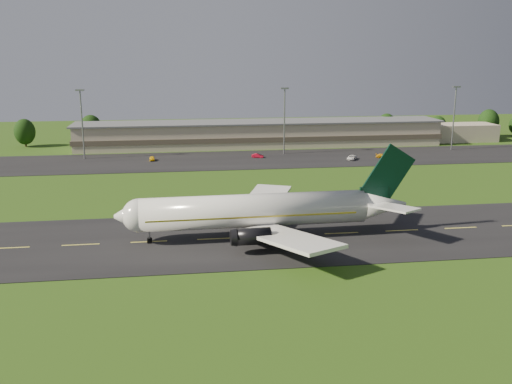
{
  "coord_description": "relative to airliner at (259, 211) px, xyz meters",
  "views": [
    {
      "loc": [
        -27.91,
        -91.47,
        30.69
      ],
      "look_at": [
        -13.9,
        8.0,
        6.0
      ],
      "focal_mm": 40.0,
      "sensor_mm": 36.0,
      "label": 1
    }
  ],
  "objects": [
    {
      "name": "ground",
      "position": [
        14.51,
        -0.02,
        -4.66
      ],
      "size": [
        360.0,
        360.0,
        0.0
      ],
      "primitive_type": "plane",
      "color": "#264411",
      "rests_on": "ground"
    },
    {
      "name": "terminal",
      "position": [
        20.91,
        96.16,
        -0.67
      ],
      "size": [
        145.0,
        16.0,
        8.4
      ],
      "color": "tan",
      "rests_on": "ground"
    },
    {
      "name": "service_vehicle_b",
      "position": [
        10.43,
        74.3,
        -3.97
      ],
      "size": [
        3.77,
        2.21,
        1.18
      ],
      "primitive_type": "imported",
      "rotation": [
        0.0,
        0.0,
        1.28
      ],
      "color": "#AA0B22",
      "rests_on": "apron"
    },
    {
      "name": "airliner",
      "position": [
        0.0,
        0.0,
        0.0
      ],
      "size": [
        51.27,
        42.17,
        15.57
      ],
      "rotation": [
        0.0,
        0.0,
        0.02
      ],
      "color": "white",
      "rests_on": "ground"
    },
    {
      "name": "light_mast_centre",
      "position": [
        19.51,
        79.98,
        8.08
      ],
      "size": [
        2.4,
        1.2,
        20.35
      ],
      "color": "gray",
      "rests_on": "ground"
    },
    {
      "name": "service_vehicle_a",
      "position": [
        -20.61,
        73.84,
        -3.95
      ],
      "size": [
        1.65,
        3.66,
        1.22
      ],
      "primitive_type": "imported",
      "rotation": [
        0.0,
        0.0,
        0.06
      ],
      "color": "yellow",
      "rests_on": "apron"
    },
    {
      "name": "service_vehicle_c",
      "position": [
        37.24,
        67.19,
        -3.91
      ],
      "size": [
        4.11,
        5.15,
        1.3
      ],
      "primitive_type": "imported",
      "rotation": [
        0.0,
        0.0,
        -0.49
      ],
      "color": "white",
      "rests_on": "apron"
    },
    {
      "name": "service_vehicle_d",
      "position": [
        47.26,
        68.71,
        -3.97
      ],
      "size": [
        4.42,
        3.12,
        1.19
      ],
      "primitive_type": "imported",
      "rotation": [
        0.0,
        0.0,
        1.17
      ],
      "color": "orange",
      "rests_on": "apron"
    },
    {
      "name": "tree_line",
      "position": [
        42.95,
        105.76,
        0.43
      ],
      "size": [
        197.33,
        9.25,
        10.3
      ],
      "color": "black",
      "rests_on": "ground"
    },
    {
      "name": "apron",
      "position": [
        14.51,
        71.98,
        -4.61
      ],
      "size": [
        260.0,
        30.0,
        0.1
      ],
      "primitive_type": "cube",
      "color": "black",
      "rests_on": "ground"
    },
    {
      "name": "taxiway",
      "position": [
        14.51,
        -0.02,
        -4.61
      ],
      "size": [
        220.0,
        30.0,
        0.1
      ],
      "primitive_type": "cube",
      "color": "black",
      "rests_on": "ground"
    },
    {
      "name": "light_mast_west",
      "position": [
        -40.49,
        79.98,
        8.08
      ],
      "size": [
        2.4,
        1.2,
        20.35
      ],
      "color": "gray",
      "rests_on": "ground"
    },
    {
      "name": "light_mast_east",
      "position": [
        74.51,
        79.98,
        8.08
      ],
      "size": [
        2.4,
        1.2,
        20.35
      ],
      "color": "gray",
      "rests_on": "ground"
    }
  ]
}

